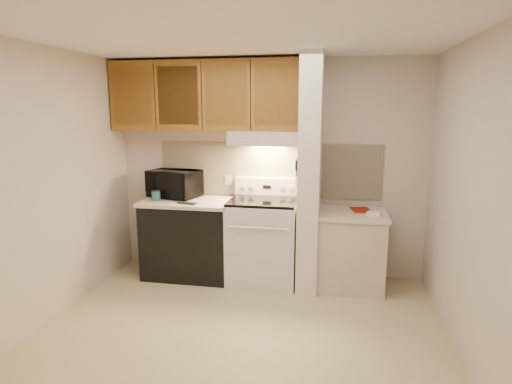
# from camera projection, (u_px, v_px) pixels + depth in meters

# --- Properties ---
(floor) EXTENTS (3.60, 3.60, 0.00)m
(floor) POSITION_uv_depth(u_px,v_px,m) (242.00, 330.00, 3.82)
(floor) COLOR #C2B588
(floor) RESTS_ON ground
(ceiling) EXTENTS (3.60, 3.60, 0.00)m
(ceiling) POSITION_uv_depth(u_px,v_px,m) (240.00, 36.00, 3.34)
(ceiling) COLOR white
(ceiling) RESTS_ON wall_back
(wall_back) EXTENTS (3.60, 2.50, 0.02)m
(wall_back) POSITION_uv_depth(u_px,v_px,m) (268.00, 169.00, 5.03)
(wall_back) COLOR beige
(wall_back) RESTS_ON floor
(wall_left) EXTENTS (0.02, 3.00, 2.50)m
(wall_left) POSITION_uv_depth(u_px,v_px,m) (48.00, 186.00, 3.90)
(wall_left) COLOR beige
(wall_left) RESTS_ON floor
(wall_right) EXTENTS (0.02, 3.00, 2.50)m
(wall_right) POSITION_uv_depth(u_px,v_px,m) (471.00, 201.00, 3.26)
(wall_right) COLOR beige
(wall_right) RESTS_ON floor
(backsplash) EXTENTS (2.60, 0.02, 0.63)m
(backsplash) POSITION_uv_depth(u_px,v_px,m) (268.00, 170.00, 5.02)
(backsplash) COLOR #F2E3C1
(backsplash) RESTS_ON wall_back
(range_body) EXTENTS (0.76, 0.65, 0.92)m
(range_body) POSITION_uv_depth(u_px,v_px,m) (263.00, 242.00, 4.85)
(range_body) COLOR silver
(range_body) RESTS_ON floor
(oven_window) EXTENTS (0.50, 0.01, 0.30)m
(oven_window) POSITION_uv_depth(u_px,v_px,m) (258.00, 247.00, 4.53)
(oven_window) COLOR black
(oven_window) RESTS_ON range_body
(oven_handle) EXTENTS (0.65, 0.02, 0.02)m
(oven_handle) POSITION_uv_depth(u_px,v_px,m) (258.00, 228.00, 4.45)
(oven_handle) COLOR silver
(oven_handle) RESTS_ON range_body
(cooktop) EXTENTS (0.74, 0.64, 0.03)m
(cooktop) POSITION_uv_depth(u_px,v_px,m) (263.00, 201.00, 4.75)
(cooktop) COLOR black
(cooktop) RESTS_ON range_body
(range_backguard) EXTENTS (0.76, 0.08, 0.20)m
(range_backguard) POSITION_uv_depth(u_px,v_px,m) (267.00, 186.00, 5.01)
(range_backguard) COLOR silver
(range_backguard) RESTS_ON range_body
(range_display) EXTENTS (0.10, 0.01, 0.04)m
(range_display) POSITION_uv_depth(u_px,v_px,m) (267.00, 187.00, 4.97)
(range_display) COLOR black
(range_display) RESTS_ON range_backguard
(range_knob_left_outer) EXTENTS (0.05, 0.02, 0.05)m
(range_knob_left_outer) POSITION_uv_depth(u_px,v_px,m) (243.00, 186.00, 5.01)
(range_knob_left_outer) COLOR silver
(range_knob_left_outer) RESTS_ON range_backguard
(range_knob_left_inner) EXTENTS (0.05, 0.02, 0.05)m
(range_knob_left_inner) POSITION_uv_depth(u_px,v_px,m) (252.00, 186.00, 5.00)
(range_knob_left_inner) COLOR silver
(range_knob_left_inner) RESTS_ON range_backguard
(range_knob_right_inner) EXTENTS (0.05, 0.02, 0.05)m
(range_knob_right_inner) POSITION_uv_depth(u_px,v_px,m) (282.00, 187.00, 4.93)
(range_knob_right_inner) COLOR silver
(range_knob_right_inner) RESTS_ON range_backguard
(range_knob_right_outer) EXTENTS (0.05, 0.02, 0.05)m
(range_knob_right_outer) POSITION_uv_depth(u_px,v_px,m) (291.00, 188.00, 4.91)
(range_knob_right_outer) COLOR silver
(range_knob_right_outer) RESTS_ON range_backguard
(dishwasher_front) EXTENTS (1.00, 0.63, 0.87)m
(dishwasher_front) POSITION_uv_depth(u_px,v_px,m) (190.00, 239.00, 5.02)
(dishwasher_front) COLOR black
(dishwasher_front) RESTS_ON floor
(left_countertop) EXTENTS (1.04, 0.67, 0.04)m
(left_countertop) POSITION_uv_depth(u_px,v_px,m) (188.00, 202.00, 4.93)
(left_countertop) COLOR beige
(left_countertop) RESTS_ON dishwasher_front
(spoon_rest) EXTENTS (0.23, 0.12, 0.02)m
(spoon_rest) POSITION_uv_depth(u_px,v_px,m) (187.00, 203.00, 4.72)
(spoon_rest) COLOR black
(spoon_rest) RESTS_ON left_countertop
(teal_jar) EXTENTS (0.11, 0.11, 0.11)m
(teal_jar) POSITION_uv_depth(u_px,v_px,m) (156.00, 196.00, 4.88)
(teal_jar) COLOR #2D6766
(teal_jar) RESTS_ON left_countertop
(outlet) EXTENTS (0.08, 0.01, 0.12)m
(outlet) POSITION_uv_depth(u_px,v_px,m) (228.00, 180.00, 5.12)
(outlet) COLOR beige
(outlet) RESTS_ON backsplash
(microwave) EXTENTS (0.66, 0.53, 0.32)m
(microwave) POSITION_uv_depth(u_px,v_px,m) (174.00, 184.00, 5.07)
(microwave) COLOR black
(microwave) RESTS_ON left_countertop
(partition_pillar) EXTENTS (0.22, 0.70, 2.50)m
(partition_pillar) POSITION_uv_depth(u_px,v_px,m) (310.00, 174.00, 4.60)
(partition_pillar) COLOR white
(partition_pillar) RESTS_ON floor
(pillar_trim) EXTENTS (0.01, 0.70, 0.04)m
(pillar_trim) POSITION_uv_depth(u_px,v_px,m) (299.00, 169.00, 4.61)
(pillar_trim) COLOR brown
(pillar_trim) RESTS_ON partition_pillar
(knife_strip) EXTENTS (0.02, 0.42, 0.04)m
(knife_strip) POSITION_uv_depth(u_px,v_px,m) (299.00, 168.00, 4.56)
(knife_strip) COLOR black
(knife_strip) RESTS_ON partition_pillar
(knife_blade_a) EXTENTS (0.01, 0.03, 0.16)m
(knife_blade_a) POSITION_uv_depth(u_px,v_px,m) (296.00, 180.00, 4.43)
(knife_blade_a) COLOR silver
(knife_blade_a) RESTS_ON knife_strip
(knife_handle_a) EXTENTS (0.02, 0.02, 0.10)m
(knife_handle_a) POSITION_uv_depth(u_px,v_px,m) (296.00, 166.00, 4.39)
(knife_handle_a) COLOR black
(knife_handle_a) RESTS_ON knife_strip
(knife_blade_b) EXTENTS (0.01, 0.04, 0.18)m
(knife_blade_b) POSITION_uv_depth(u_px,v_px,m) (297.00, 179.00, 4.52)
(knife_blade_b) COLOR silver
(knife_blade_b) RESTS_ON knife_strip
(knife_handle_b) EXTENTS (0.02, 0.02, 0.10)m
(knife_handle_b) POSITION_uv_depth(u_px,v_px,m) (297.00, 164.00, 4.47)
(knife_handle_b) COLOR black
(knife_handle_b) RESTS_ON knife_strip
(knife_blade_c) EXTENTS (0.01, 0.04, 0.20)m
(knife_blade_c) POSITION_uv_depth(u_px,v_px,m) (297.00, 179.00, 4.59)
(knife_blade_c) COLOR silver
(knife_blade_c) RESTS_ON knife_strip
(knife_handle_c) EXTENTS (0.02, 0.02, 0.10)m
(knife_handle_c) POSITION_uv_depth(u_px,v_px,m) (298.00, 163.00, 4.56)
(knife_handle_c) COLOR black
(knife_handle_c) RESTS_ON knife_strip
(knife_blade_d) EXTENTS (0.01, 0.04, 0.16)m
(knife_blade_d) POSITION_uv_depth(u_px,v_px,m) (298.00, 176.00, 4.65)
(knife_blade_d) COLOR silver
(knife_blade_d) RESTS_ON knife_strip
(knife_handle_d) EXTENTS (0.02, 0.02, 0.10)m
(knife_handle_d) POSITION_uv_depth(u_px,v_px,m) (298.00, 162.00, 4.63)
(knife_handle_d) COLOR black
(knife_handle_d) RESTS_ON knife_strip
(knife_blade_e) EXTENTS (0.01, 0.04, 0.18)m
(knife_blade_e) POSITION_uv_depth(u_px,v_px,m) (299.00, 176.00, 4.75)
(knife_blade_e) COLOR silver
(knife_blade_e) RESTS_ON knife_strip
(knife_handle_e) EXTENTS (0.02, 0.02, 0.10)m
(knife_handle_e) POSITION_uv_depth(u_px,v_px,m) (299.00, 162.00, 4.72)
(knife_handle_e) COLOR black
(knife_handle_e) RESTS_ON knife_strip
(oven_mitt) EXTENTS (0.03, 0.11, 0.26)m
(oven_mitt) POSITION_uv_depth(u_px,v_px,m) (299.00, 181.00, 4.81)
(oven_mitt) COLOR gray
(oven_mitt) RESTS_ON partition_pillar
(right_cab_base) EXTENTS (0.70, 0.60, 0.81)m
(right_cab_base) POSITION_uv_depth(u_px,v_px,m) (350.00, 252.00, 4.68)
(right_cab_base) COLOR beige
(right_cab_base) RESTS_ON floor
(right_countertop) EXTENTS (0.74, 0.64, 0.04)m
(right_countertop) POSITION_uv_depth(u_px,v_px,m) (352.00, 214.00, 4.60)
(right_countertop) COLOR beige
(right_countertop) RESTS_ON right_cab_base
(red_folder) EXTENTS (0.25, 0.31, 0.01)m
(red_folder) POSITION_uv_depth(u_px,v_px,m) (361.00, 210.00, 4.67)
(red_folder) COLOR maroon
(red_folder) RESTS_ON right_countertop
(white_box) EXTENTS (0.16, 0.14, 0.04)m
(white_box) POSITION_uv_depth(u_px,v_px,m) (374.00, 214.00, 4.45)
(white_box) COLOR white
(white_box) RESTS_ON right_countertop
(range_hood) EXTENTS (0.78, 0.44, 0.15)m
(range_hood) POSITION_uv_depth(u_px,v_px,m) (266.00, 138.00, 4.74)
(range_hood) COLOR beige
(range_hood) RESTS_ON upper_cabinets
(hood_lip) EXTENTS (0.78, 0.04, 0.06)m
(hood_lip) POSITION_uv_depth(u_px,v_px,m) (262.00, 143.00, 4.55)
(hood_lip) COLOR beige
(hood_lip) RESTS_ON range_hood
(upper_cabinets) EXTENTS (2.18, 0.33, 0.77)m
(upper_cabinets) POSITION_uv_depth(u_px,v_px,m) (206.00, 96.00, 4.82)
(upper_cabinets) COLOR brown
(upper_cabinets) RESTS_ON wall_back
(cab_door_a) EXTENTS (0.46, 0.01, 0.63)m
(cab_door_a) POSITION_uv_depth(u_px,v_px,m) (132.00, 96.00, 4.81)
(cab_door_a) COLOR brown
(cab_door_a) RESTS_ON upper_cabinets
(cab_gap_a) EXTENTS (0.01, 0.01, 0.73)m
(cab_gap_a) POSITION_uv_depth(u_px,v_px,m) (155.00, 96.00, 4.76)
(cab_gap_a) COLOR black
(cab_gap_a) RESTS_ON upper_cabinets
(cab_door_b) EXTENTS (0.46, 0.01, 0.63)m
(cab_door_b) POSITION_uv_depth(u_px,v_px,m) (178.00, 96.00, 4.71)
(cab_door_b) COLOR brown
(cab_door_b) RESTS_ON upper_cabinets
(cab_gap_b) EXTENTS (0.01, 0.01, 0.73)m
(cab_gap_b) POSITION_uv_depth(u_px,v_px,m) (202.00, 95.00, 4.66)
(cab_gap_b) COLOR black
(cab_gap_b) RESTS_ON upper_cabinets
(cab_door_c) EXTENTS (0.46, 0.01, 0.63)m
(cab_door_c) POSITION_uv_depth(u_px,v_px,m) (226.00, 95.00, 4.62)
(cab_door_c) COLOR brown
(cab_door_c) RESTS_ON upper_cabinets
(cab_gap_c) EXTENTS (0.01, 0.01, 0.73)m
(cab_gap_c) POSITION_uv_depth(u_px,v_px,m) (251.00, 95.00, 4.57)
(cab_gap_c) COLOR black
(cab_gap_c) RESTS_ON upper_cabinets
(cab_door_d) EXTENTS (0.46, 0.01, 0.63)m
(cab_door_d) POSITION_uv_depth(u_px,v_px,m) (276.00, 95.00, 4.52)
(cab_door_d) COLOR brown
(cab_door_d) RESTS_ON upper_cabinets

